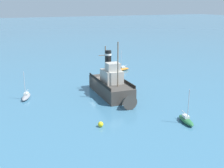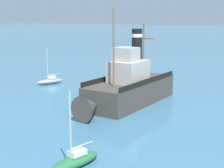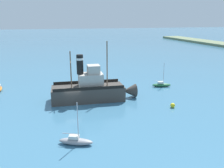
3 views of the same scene
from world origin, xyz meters
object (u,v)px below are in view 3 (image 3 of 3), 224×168
Objects in this scene: sailboat_green at (161,85)px; mooring_buoy at (173,105)px; old_tugboat at (92,90)px; sailboat_grey at (76,141)px.

mooring_buoy is at bearing -19.10° from sailboat_green.
mooring_buoy is (7.10, 11.39, -1.47)m from old_tugboat.
old_tugboat is 2.98× the size of sailboat_green.
sailboat_grey is at bearing -47.55° from sailboat_green.
old_tugboat reaches higher than sailboat_grey.
old_tugboat is 15.83m from sailboat_green.
sailboat_green is 1.00× the size of sailboat_grey.
sailboat_green is at bearing 160.90° from mooring_buoy.
sailboat_grey is at bearing -18.15° from old_tugboat.
old_tugboat reaches higher than mooring_buoy.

